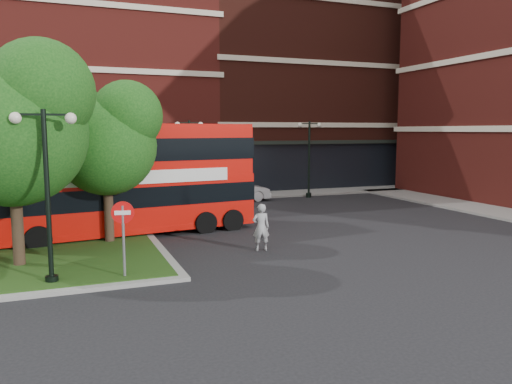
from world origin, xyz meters
name	(u,v)px	position (x,y,z in m)	size (l,w,h in m)	color
ground	(237,269)	(0.00, 0.00, 0.00)	(120.00, 120.00, 0.00)	black
pavement_far	(152,200)	(0.00, 16.50, 0.06)	(44.00, 3.00, 0.12)	slate
terrace_far_left	(15,93)	(-8.00, 24.00, 7.00)	(26.00, 12.00, 14.00)	maroon
terrace_far_right	(301,88)	(14.00, 24.00, 8.00)	(18.00, 12.00, 16.00)	#471911
tree_island_west	(8,118)	(-6.60, 2.58, 4.79)	(5.40, 4.71, 7.21)	#2D2116
tree_island_east	(104,135)	(-3.58, 5.06, 4.24)	(4.46, 3.90, 6.29)	#2D2116
lamp_island	(47,188)	(-5.50, 0.20, 2.83)	(1.72, 0.36, 5.00)	black
lamp_far_left	(190,157)	(2.00, 14.50, 2.83)	(1.72, 0.36, 5.00)	black
lamp_far_right	(309,155)	(10.00, 14.50, 2.83)	(1.72, 0.36, 5.00)	black
bus	(127,172)	(-2.58, 6.61, 2.70)	(11.00, 3.86, 4.11)	red
woman	(261,227)	(1.64, 2.00, 0.87)	(0.64, 0.42, 1.75)	#98989A
car_silver	(113,197)	(-2.48, 14.50, 0.65)	(1.53, 3.80, 1.29)	#A6A9AD
car_white	(237,191)	(5.00, 14.50, 0.67)	(1.43, 4.09, 1.35)	silver
no_entry_sign	(123,224)	(-3.50, -0.03, 1.69)	(0.65, 0.18, 2.37)	slate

